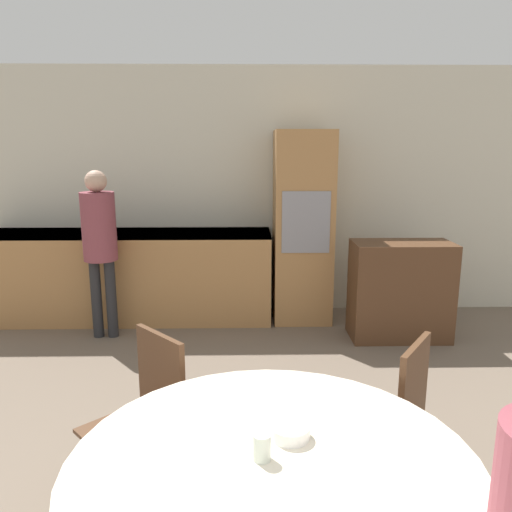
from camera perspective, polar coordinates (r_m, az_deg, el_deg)
The scene contains 10 objects.
wall_back at distance 5.40m, azimuth -0.59°, elevation 7.28°, with size 7.14×0.05×2.60m.
kitchen_counter at distance 5.34m, azimuth -14.22°, elevation -2.11°, with size 2.91×0.60×0.93m.
oven_unit at distance 5.14m, azimuth 5.33°, elevation 3.27°, with size 0.58×0.59×1.94m.
sideboard at distance 4.88m, azimuth 16.16°, elevation -3.82°, with size 0.91×0.45×0.92m.
dining_table at distance 1.93m, azimuth 1.92°, elevation -27.18°, with size 1.40×1.40×0.76m.
chair_far_left at distance 2.64m, azimuth -12.48°, elevation -17.06°, with size 0.57×0.57×0.89m.
chair_far_right at distance 2.67m, azimuth 15.26°, elevation -16.96°, with size 0.56×0.56×0.89m.
person_standing at distance 4.81m, azimuth -17.45°, elevation 2.22°, with size 0.31×0.31×1.58m.
cup at distance 1.79m, azimuth 0.81°, elevation -21.00°, with size 0.06×0.06×0.09m.
bowl_near at distance 1.92m, azimuth 3.92°, elevation -19.40°, with size 0.14×0.14×0.05m.
Camera 1 is at (-0.05, -0.21, 1.79)m, focal length 35.00 mm.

